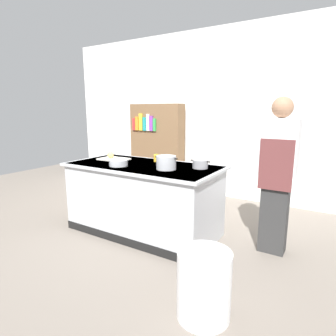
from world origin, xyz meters
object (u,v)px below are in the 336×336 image
at_px(juice_cup, 156,158).
at_px(bookshelf, 157,148).
at_px(trash_bin, 204,285).
at_px(person_chef, 277,173).
at_px(sauce_pan, 200,164).
at_px(mixing_bowl, 118,163).
at_px(stock_pot, 166,163).
at_px(onion, 111,155).

xyz_separation_m(juice_cup, bookshelf, (-1.01, 1.52, -0.10)).
relative_size(trash_bin, person_chef, 0.31).
xyz_separation_m(sauce_pan, mixing_bowl, (-0.93, -0.40, -0.01)).
relative_size(stock_pot, mixing_bowl, 1.30).
xyz_separation_m(onion, sauce_pan, (1.33, 0.11, -0.01)).
distance_m(stock_pot, person_chef, 1.24).
relative_size(stock_pot, juice_cup, 2.99).
xyz_separation_m(stock_pot, person_chef, (1.16, 0.41, -0.07)).
bearing_deg(sauce_pan, trash_bin, -62.99).
height_order(onion, person_chef, person_chef).
distance_m(stock_pot, juice_cup, 0.53).
height_order(mixing_bowl, person_chef, person_chef).
xyz_separation_m(trash_bin, bookshelf, (-2.32, 2.84, 0.58)).
height_order(juice_cup, bookshelf, bookshelf).
xyz_separation_m(onion, bookshelf, (-0.38, 1.73, -0.11)).
xyz_separation_m(onion, stock_pot, (1.01, -0.15, 0.01)).
height_order(person_chef, bookshelf, person_chef).
relative_size(sauce_pan, mixing_bowl, 1.09).
bearing_deg(juice_cup, bookshelf, 123.45).
bearing_deg(person_chef, mixing_bowl, 95.36).
bearing_deg(juice_cup, person_chef, 1.98).
bearing_deg(trash_bin, stock_pot, 134.44).
distance_m(onion, stock_pot, 1.03).
height_order(stock_pot, mixing_bowl, stock_pot).
distance_m(juice_cup, bookshelf, 1.83).
height_order(mixing_bowl, bookshelf, bookshelf).
xyz_separation_m(stock_pot, bookshelf, (-1.39, 1.88, -0.13)).
height_order(mixing_bowl, trash_bin, mixing_bowl).
height_order(onion, sauce_pan, onion).
bearing_deg(sauce_pan, juice_cup, 172.43).
xyz_separation_m(juice_cup, trash_bin, (1.32, -1.31, -0.68)).
height_order(trash_bin, person_chef, person_chef).
height_order(trash_bin, bookshelf, bookshelf).
xyz_separation_m(trash_bin, person_chef, (0.23, 1.37, 0.64)).
bearing_deg(sauce_pan, onion, -175.16).
relative_size(stock_pot, sauce_pan, 1.20).
bearing_deg(bookshelf, person_chef, -29.92).
relative_size(onion, stock_pot, 0.31).
bearing_deg(trash_bin, person_chef, 80.48).
xyz_separation_m(mixing_bowl, person_chef, (1.78, 0.55, -0.02)).
distance_m(trash_bin, bookshelf, 3.71).
bearing_deg(mixing_bowl, stock_pot, 12.38).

